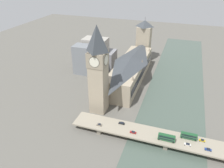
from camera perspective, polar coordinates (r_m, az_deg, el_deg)
ground_plane at (r=231.68m, az=8.06°, el=-0.56°), size 600.00×600.00×0.00m
river_water at (r=229.06m, az=16.19°, el=-1.83°), size 54.32×360.00×0.30m
parliament_hall at (r=235.30m, az=4.91°, el=3.89°), size 26.15×103.29×27.72m
clock_tower at (r=174.10m, az=-3.68°, el=3.91°), size 14.36×14.36×74.66m
victoria_tower at (r=289.65m, az=8.28°, el=11.13°), size 17.13×17.13×55.97m
road_bridge at (r=163.25m, az=14.14°, el=-13.65°), size 140.65×16.64×5.68m
double_decker_bus_mid at (r=164.10m, az=19.45°, el=-12.66°), size 11.09×2.53×4.60m
double_decker_bus_rear at (r=158.24m, az=14.07°, el=-13.39°), size 11.71×2.60×4.94m
car_northbound_lead at (r=166.72m, az=22.50°, el=-13.45°), size 3.97×1.77×1.29m
car_northbound_tail at (r=161.53m, az=5.53°, el=-12.44°), size 4.54×1.78×1.29m
car_southbound_lead at (r=168.79m, az=2.56°, el=-10.18°), size 4.66×1.85×1.41m
car_southbound_mid at (r=160.31m, az=19.14°, el=-14.67°), size 4.46×1.90×1.23m
car_southbound_tail at (r=161.51m, az=23.82°, el=-15.36°), size 4.27×1.92×1.28m
car_southbound_extra at (r=167.60m, az=-3.33°, el=-10.54°), size 3.88×1.77×1.36m
city_block_west at (r=270.44m, az=-1.64°, el=6.58°), size 22.54×22.45×20.54m
city_block_center at (r=251.66m, az=-6.34°, el=6.26°), size 31.38×16.36×33.48m
city_block_east at (r=267.51m, az=-4.28°, el=8.07°), size 28.55×18.56×36.30m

